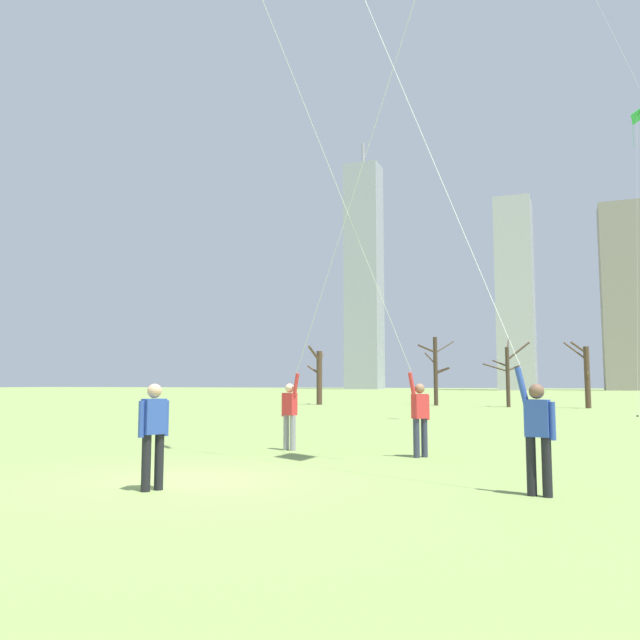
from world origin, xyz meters
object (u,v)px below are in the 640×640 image
object	(u,v)px
kite_flyer_midfield_left_white	(327,292)
distant_kite_high_overhead_green	(637,140)
bare_tree_leftmost	(508,372)
kite_flyer_midfield_center_blue	(318,155)
bare_tree_rightmost	(319,375)
bare_tree_left_of_center	(586,375)
bystander_watching_nearby	(153,431)
bare_tree_center	(435,369)
kite_flyer_foreground_left_yellow	(496,329)

from	to	relation	value
kite_flyer_midfield_left_white	distant_kite_high_overhead_green	size ratio (longest dim) A/B	0.72
kite_flyer_midfield_left_white	bare_tree_leftmost	size ratio (longest dim) A/B	2.56
kite_flyer_midfield_center_blue	bare_tree_rightmost	xyz separation A→B (m)	(-13.00, 32.82, -4.21)
bare_tree_left_of_center	distant_kite_high_overhead_green	bearing A→B (deg)	-65.84
kite_flyer_midfield_center_blue	bare_tree_left_of_center	size ratio (longest dim) A/B	5.14
distant_kite_high_overhead_green	bare_tree_rightmost	distance (m)	26.18
bystander_watching_nearby	bare_tree_left_of_center	distance (m)	37.44
bare_tree_left_of_center	bare_tree_leftmost	xyz separation A→B (m)	(-4.95, 0.25, 0.24)
bare_tree_leftmost	bystander_watching_nearby	bearing A→B (deg)	-93.12
distant_kite_high_overhead_green	bare_tree_center	xyz separation A→B (m)	(-13.17, 8.14, -12.49)
bare_tree_left_of_center	bare_tree_rightmost	size ratio (longest dim) A/B	0.98
kite_flyer_foreground_left_yellow	distant_kite_high_overhead_green	distance (m)	31.37
bystander_watching_nearby	bare_tree_center	distance (m)	38.46
kite_flyer_midfield_center_blue	distant_kite_high_overhead_green	world-z (taller)	kite_flyer_midfield_center_blue
bare_tree_rightmost	bare_tree_leftmost	bearing A→B (deg)	0.97
bystander_watching_nearby	bare_tree_center	world-z (taller)	bare_tree_center
bare_tree_center	distant_kite_high_overhead_green	bearing A→B (deg)	-31.72
kite_flyer_midfield_center_blue	bare_tree_center	bearing A→B (deg)	97.28
kite_flyer_midfield_center_blue	bare_tree_leftmost	distance (m)	33.32
kite_flyer_midfield_left_white	bare_tree_center	xyz separation A→B (m)	(-4.06, 32.99, -1.03)
kite_flyer_foreground_left_yellow	bare_tree_left_of_center	world-z (taller)	kite_flyer_foreground_left_yellow
kite_flyer_midfield_center_blue	distant_kite_high_overhead_green	bearing A→B (deg)	71.46
bare_tree_center	kite_flyer_midfield_center_blue	bearing A→B (deg)	-82.72
kite_flyer_midfield_center_blue	distant_kite_high_overhead_green	size ratio (longest dim) A/B	1.31
kite_flyer_midfield_left_white	bystander_watching_nearby	xyz separation A→B (m)	(-0.82, -5.30, -2.82)
bystander_watching_nearby	distant_kite_high_overhead_green	world-z (taller)	distant_kite_high_overhead_green
bare_tree_leftmost	kite_flyer_midfield_left_white	bearing A→B (deg)	-92.15
bare_tree_center	bare_tree_rightmost	distance (m)	8.76
kite_flyer_midfield_center_blue	kite_flyer_foreground_left_yellow	world-z (taller)	kite_flyer_midfield_center_blue
bare_tree_center	bare_tree_leftmost	bearing A→B (deg)	-13.63
bare_tree_leftmost	bare_tree_rightmost	size ratio (longest dim) A/B	1.09
kite_flyer_midfield_left_white	bare_tree_left_of_center	distance (m)	32.10
kite_flyer_midfield_center_blue	kite_flyer_foreground_left_yellow	distance (m)	5.88
kite_flyer_midfield_center_blue	bare_tree_center	distance (m)	34.82
bystander_watching_nearby	bare_tree_leftmost	size ratio (longest dim) A/B	0.34
bystander_watching_nearby	bare_tree_rightmost	size ratio (longest dim) A/B	0.36
bare_tree_rightmost	kite_flyer_midfield_left_white	bearing A→B (deg)	-68.06
kite_flyer_midfield_center_blue	kite_flyer_foreground_left_yellow	bearing A→B (deg)	-28.39
bare_tree_left_of_center	bare_tree_leftmost	world-z (taller)	bare_tree_leftmost
bare_tree_center	bare_tree_leftmost	world-z (taller)	bare_tree_center
bystander_watching_nearby	bare_tree_rightmost	bearing A→B (deg)	107.87
kite_flyer_foreground_left_yellow	distant_kite_high_overhead_green	world-z (taller)	distant_kite_high_overhead_green
bystander_watching_nearby	bare_tree_rightmost	distance (m)	38.66
bystander_watching_nearby	distant_kite_high_overhead_green	xyz separation A→B (m)	(9.93, 30.15, 14.28)
bare_tree_center	bare_tree_leftmost	xyz separation A→B (m)	(5.25, -1.27, -0.29)
distant_kite_high_overhead_green	kite_flyer_midfield_left_white	bearing A→B (deg)	-110.12
kite_flyer_midfield_left_white	bare_tree_left_of_center	xyz separation A→B (m)	(6.14, 31.47, -1.56)
kite_flyer_midfield_center_blue	kite_flyer_midfield_left_white	bearing A→B (deg)	103.53
bare_tree_rightmost	bare_tree_left_of_center	bearing A→B (deg)	-0.05
kite_flyer_foreground_left_yellow	bare_tree_center	xyz separation A→B (m)	(-8.17, 36.38, 0.22)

